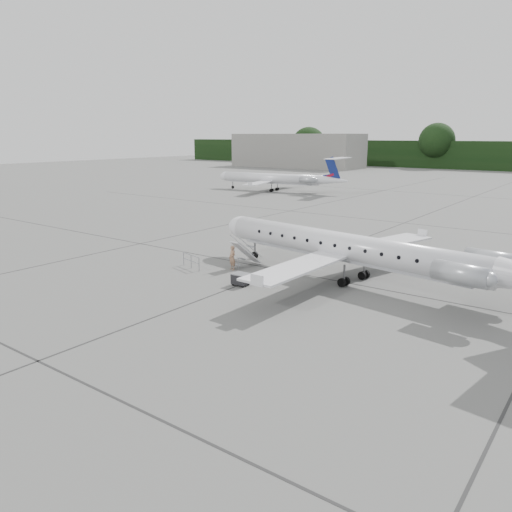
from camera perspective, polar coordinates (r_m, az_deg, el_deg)
The scene contains 8 objects.
ground at distance 27.48m, azimuth 6.36°, elevation -6.86°, with size 320.00×320.00×0.00m, color slate.
terminal_building at distance 156.18m, azimuth 4.68°, elevation 11.92°, with size 40.00×14.00×10.00m, color slate.
main_regional_jet at distance 33.74m, azimuth 10.11°, elevation 2.59°, with size 25.27×18.20×6.48m, color silver, non-canonical shape.
airstair at distance 37.21m, azimuth -1.15°, elevation 0.33°, with size 0.85×2.45×2.03m, color silver, non-canonical shape.
passenger at distance 36.33m, azimuth -2.72°, elevation -0.20°, with size 0.66×0.43×1.80m, color #946C51.
safety_railing at distance 37.15m, azimuth -7.42°, elevation -0.63°, with size 2.20×0.08×1.00m, color gray, non-canonical shape.
baggage_cart at distance 32.62m, azimuth -1.78°, elevation -2.64°, with size 1.02×0.82×0.88m, color black, non-canonical shape.
bg_regional_left at distance 88.65m, azimuth 1.64°, elevation 9.42°, with size 23.32×16.79×6.12m, color silver, non-canonical shape.
Camera 1 is at (12.84, -22.33, 9.58)m, focal length 35.00 mm.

